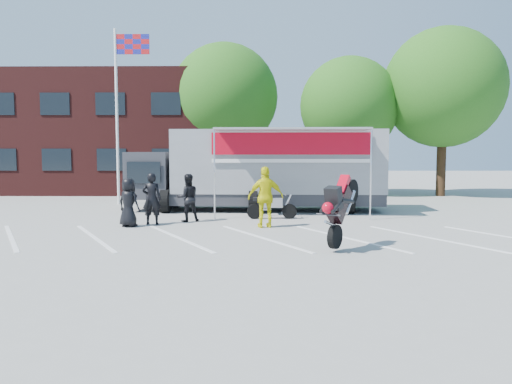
{
  "coord_description": "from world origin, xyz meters",
  "views": [
    {
      "loc": [
        0.2,
        -13.0,
        2.46
      ],
      "look_at": [
        0.01,
        1.15,
        1.3
      ],
      "focal_mm": 35.0,
      "sensor_mm": 36.0,
      "label": 1
    }
  ],
  "objects_px": {
    "transporter_truck": "(266,210)",
    "spectator_leather_b": "(152,199)",
    "spectator_leather_a": "(129,202)",
    "flagpole": "(122,94)",
    "spectator_hivis": "(266,197)",
    "parked_motorcycle": "(272,219)",
    "tree_left": "(225,97)",
    "stunt_bike_rider": "(346,247)",
    "spectator_leather_c": "(188,198)",
    "tree_right": "(443,88)",
    "tree_mid": "(349,106)"
  },
  "relations": [
    {
      "from": "stunt_bike_rider",
      "to": "spectator_leather_b",
      "type": "xyz_separation_m",
      "value": [
        -5.86,
        3.93,
        0.87
      ]
    },
    {
      "from": "flagpole",
      "to": "spectator_leather_a",
      "type": "distance_m",
      "value": 8.4
    },
    {
      "from": "stunt_bike_rider",
      "to": "spectator_hivis",
      "type": "distance_m",
      "value": 4.03
    },
    {
      "from": "tree_left",
      "to": "stunt_bike_rider",
      "type": "relative_size",
      "value": 4.35
    },
    {
      "from": "stunt_bike_rider",
      "to": "spectator_leather_a",
      "type": "bearing_deg",
      "value": -174.77
    },
    {
      "from": "stunt_bike_rider",
      "to": "spectator_leather_a",
      "type": "xyz_separation_m",
      "value": [
        -6.5,
        3.42,
        0.79
      ]
    },
    {
      "from": "flagpole",
      "to": "spectator_hivis",
      "type": "relative_size",
      "value": 4.06
    },
    {
      "from": "flagpole",
      "to": "parked_motorcycle",
      "type": "bearing_deg",
      "value": -36.26
    },
    {
      "from": "spectator_leather_b",
      "to": "spectator_leather_a",
      "type": "bearing_deg",
      "value": 37.66
    },
    {
      "from": "tree_left",
      "to": "spectator_leather_b",
      "type": "relative_size",
      "value": 4.96
    },
    {
      "from": "tree_left",
      "to": "spectator_hivis",
      "type": "relative_size",
      "value": 4.38
    },
    {
      "from": "parked_motorcycle",
      "to": "stunt_bike_rider",
      "type": "xyz_separation_m",
      "value": [
        1.8,
        -5.38,
        0.0
      ]
    },
    {
      "from": "transporter_truck",
      "to": "spectator_leather_a",
      "type": "xyz_separation_m",
      "value": [
        -4.49,
        -4.59,
        0.79
      ]
    },
    {
      "from": "spectator_hivis",
      "to": "spectator_leather_b",
      "type": "bearing_deg",
      "value": -19.73
    },
    {
      "from": "transporter_truck",
      "to": "parked_motorcycle",
      "type": "xyz_separation_m",
      "value": [
        0.21,
        -2.64,
        0.0
      ]
    },
    {
      "from": "tree_left",
      "to": "spectator_hivis",
      "type": "height_order",
      "value": "tree_left"
    },
    {
      "from": "tree_right",
      "to": "spectator_hivis",
      "type": "height_order",
      "value": "tree_right"
    },
    {
      "from": "flagpole",
      "to": "parked_motorcycle",
      "type": "height_order",
      "value": "flagpole"
    },
    {
      "from": "tree_left",
      "to": "spectator_hivis",
      "type": "xyz_separation_m",
      "value": [
        2.3,
        -13.02,
        -4.58
      ]
    },
    {
      "from": "transporter_truck",
      "to": "tree_mid",
      "type": "bearing_deg",
      "value": 59.09
    },
    {
      "from": "tree_left",
      "to": "transporter_truck",
      "type": "distance_m",
      "value": 10.29
    },
    {
      "from": "flagpole",
      "to": "parked_motorcycle",
      "type": "xyz_separation_m",
      "value": [
        6.79,
        -4.98,
        -5.05
      ]
    },
    {
      "from": "spectator_leather_c",
      "to": "tree_right",
      "type": "bearing_deg",
      "value": -160.21
    },
    {
      "from": "tree_mid",
      "to": "spectator_leather_b",
      "type": "height_order",
      "value": "tree_mid"
    },
    {
      "from": "tree_mid",
      "to": "spectator_leather_b",
      "type": "relative_size",
      "value": 4.41
    },
    {
      "from": "spectator_leather_c",
      "to": "parked_motorcycle",
      "type": "bearing_deg",
      "value": 174.28
    },
    {
      "from": "tree_left",
      "to": "flagpole",
      "type": "bearing_deg",
      "value": -125.28
    },
    {
      "from": "tree_left",
      "to": "parked_motorcycle",
      "type": "bearing_deg",
      "value": -76.97
    },
    {
      "from": "tree_right",
      "to": "parked_motorcycle",
      "type": "bearing_deg",
      "value": -134.95
    },
    {
      "from": "stunt_bike_rider",
      "to": "spectator_leather_c",
      "type": "distance_m",
      "value": 6.71
    },
    {
      "from": "tree_left",
      "to": "tree_mid",
      "type": "bearing_deg",
      "value": -8.13
    },
    {
      "from": "flagpole",
      "to": "transporter_truck",
      "type": "relative_size",
      "value": 0.77
    },
    {
      "from": "tree_right",
      "to": "spectator_leather_a",
      "type": "bearing_deg",
      "value": -141.09
    },
    {
      "from": "stunt_bike_rider",
      "to": "spectator_leather_c",
      "type": "height_order",
      "value": "spectator_leather_c"
    },
    {
      "from": "flagpole",
      "to": "spectator_hivis",
      "type": "xyz_separation_m",
      "value": [
        6.54,
        -7.02,
        -4.07
      ]
    },
    {
      "from": "spectator_hivis",
      "to": "tree_left",
      "type": "bearing_deg",
      "value": -90.83
    },
    {
      "from": "spectator_leather_a",
      "to": "spectator_leather_c",
      "type": "distance_m",
      "value": 2.13
    },
    {
      "from": "transporter_truck",
      "to": "spectator_leather_b",
      "type": "relative_size",
      "value": 6.0
    },
    {
      "from": "stunt_bike_rider",
      "to": "spectator_leather_a",
      "type": "relative_size",
      "value": 1.25
    },
    {
      "from": "tree_right",
      "to": "transporter_truck",
      "type": "xyz_separation_m",
      "value": [
        -9.67,
        -6.84,
        -5.88
      ]
    },
    {
      "from": "tree_left",
      "to": "spectator_leather_b",
      "type": "xyz_separation_m",
      "value": [
        -1.52,
        -12.43,
        -4.7
      ]
    },
    {
      "from": "spectator_leather_a",
      "to": "spectator_hivis",
      "type": "relative_size",
      "value": 0.81
    },
    {
      "from": "tree_right",
      "to": "spectator_leather_b",
      "type": "xyz_separation_m",
      "value": [
        -13.52,
        -10.93,
        -5.01
      ]
    },
    {
      "from": "tree_left",
      "to": "spectator_leather_c",
      "type": "relative_size",
      "value": 5.18
    },
    {
      "from": "transporter_truck",
      "to": "parked_motorcycle",
      "type": "distance_m",
      "value": 2.64
    },
    {
      "from": "stunt_bike_rider",
      "to": "spectator_leather_c",
      "type": "xyz_separation_m",
      "value": [
        -4.76,
        4.65,
        0.83
      ]
    },
    {
      "from": "parked_motorcycle",
      "to": "spectator_leather_c",
      "type": "xyz_separation_m",
      "value": [
        -2.96,
        -0.73,
        0.83
      ]
    },
    {
      "from": "tree_mid",
      "to": "spectator_leather_c",
      "type": "bearing_deg",
      "value": -124.72
    },
    {
      "from": "spectator_leather_b",
      "to": "spectator_hivis",
      "type": "xyz_separation_m",
      "value": [
        3.82,
        -0.6,
        0.11
      ]
    },
    {
      "from": "parked_motorcycle",
      "to": "spectator_leather_c",
      "type": "distance_m",
      "value": 3.17
    }
  ]
}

